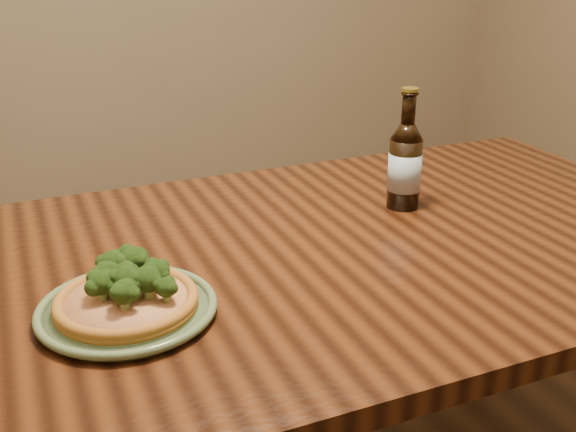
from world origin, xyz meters
name	(u,v)px	position (x,y,z in m)	size (l,w,h in m)	color
table	(325,286)	(0.00, 0.10, 0.66)	(1.60, 0.90, 0.75)	#401E0D
plate	(127,309)	(-0.39, -0.02, 0.76)	(0.27, 0.27, 0.02)	#5B714E
pizza	(127,294)	(-0.39, -0.01, 0.78)	(0.22, 0.22, 0.07)	#AB6C26
beer_bottle	(405,164)	(0.23, 0.20, 0.84)	(0.07, 0.07, 0.25)	black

